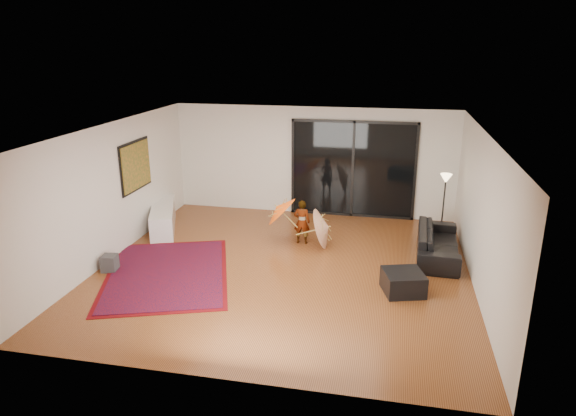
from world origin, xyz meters
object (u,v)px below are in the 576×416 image
(media_console, at_px, (163,217))
(child, at_px, (302,222))
(ottoman, at_px, (403,282))
(sofa, at_px, (438,243))

(media_console, relative_size, child, 2.04)
(ottoman, xyz_separation_m, child, (-2.14, 1.92, 0.30))
(media_console, xyz_separation_m, sofa, (6.20, -0.44, 0.02))
(media_console, height_order, sofa, sofa)
(sofa, bearing_deg, ottoman, 160.92)
(ottoman, relative_size, child, 0.68)
(media_console, distance_m, sofa, 6.22)
(media_console, relative_size, sofa, 0.97)
(media_console, bearing_deg, child, -26.60)
(sofa, height_order, child, child)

